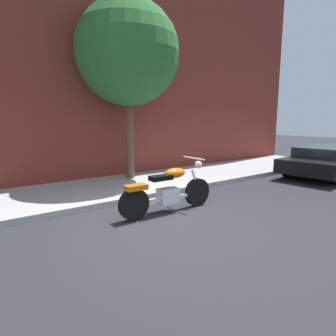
{
  "coord_description": "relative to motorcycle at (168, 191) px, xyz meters",
  "views": [
    {
      "loc": [
        -3.02,
        -4.04,
        1.97
      ],
      "look_at": [
        0.4,
        0.65,
        0.96
      ],
      "focal_mm": 30.1,
      "sensor_mm": 36.0,
      "label": 1
    }
  ],
  "objects": [
    {
      "name": "ground_plane",
      "position": [
        -0.4,
        -0.66,
        -0.46
      ],
      "size": [
        60.0,
        60.0,
        0.0
      ],
      "primitive_type": "plane",
      "color": "#28282D"
    },
    {
      "name": "sidewalk",
      "position": [
        -0.4,
        2.41,
        -0.39
      ],
      "size": [
        20.03,
        2.72,
        0.14
      ],
      "primitive_type": "cube",
      "color": "#A4A4A4",
      "rests_on": "ground"
    },
    {
      "name": "building_facade",
      "position": [
        -0.4,
        4.02,
        4.39
      ],
      "size": [
        20.03,
        0.5,
        9.71
      ],
      "primitive_type": "cube",
      "color": "maroon",
      "rests_on": "ground"
    },
    {
      "name": "motorcycle",
      "position": [
        0.0,
        0.0,
        0.0
      ],
      "size": [
        2.28,
        0.7,
        1.14
      ],
      "color": "black",
      "rests_on": "ground"
    },
    {
      "name": "parked_car_black",
      "position": [
        7.01,
        -0.07,
        0.09
      ],
      "size": [
        4.59,
        2.3,
        1.03
      ],
      "color": "black",
      "rests_on": "ground"
    },
    {
      "name": "street_tree",
      "position": [
        0.78,
        3.07,
        3.42
      ],
      "size": [
        3.07,
        3.07,
        5.43
      ],
      "color": "brown",
      "rests_on": "ground"
    }
  ]
}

